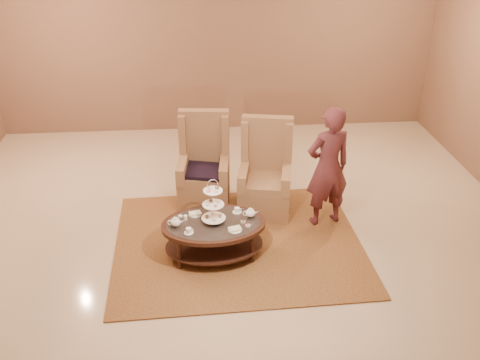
{
  "coord_description": "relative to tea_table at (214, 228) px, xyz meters",
  "views": [
    {
      "loc": [
        -0.36,
        -5.66,
        3.96
      ],
      "look_at": [
        0.12,
        0.2,
        0.85
      ],
      "focal_mm": 40.0,
      "sensor_mm": 36.0,
      "label": 1
    }
  ],
  "objects": [
    {
      "name": "tea_table",
      "position": [
        0.0,
        0.0,
        0.0
      ],
      "size": [
        1.33,
        0.96,
        1.07
      ],
      "rotation": [
        0.0,
        0.0,
        0.07
      ],
      "color": "black",
      "rests_on": "ground"
    },
    {
      "name": "ground",
      "position": [
        0.23,
        0.17,
        -0.39
      ],
      "size": [
        8.0,
        8.0,
        0.0
      ],
      "primitive_type": "plane",
      "color": "beige",
      "rests_on": "ground"
    },
    {
      "name": "rug",
      "position": [
        0.31,
        0.22,
        -0.38
      ],
      "size": [
        3.21,
        2.71,
        0.02
      ],
      "rotation": [
        0.0,
        0.0,
        0.03
      ],
      "color": "olive",
      "rests_on": "ground"
    },
    {
      "name": "wall_back",
      "position": [
        0.23,
        4.17,
        1.36
      ],
      "size": [
        8.0,
        0.04,
        3.5
      ],
      "primitive_type": "cube",
      "color": "#845F48",
      "rests_on": "ground"
    },
    {
      "name": "armchair_right",
      "position": [
        0.77,
        1.1,
        0.05
      ],
      "size": [
        0.84,
        0.86,
        1.32
      ],
      "rotation": [
        0.0,
        0.0,
        -0.19
      ],
      "color": "#9E704A",
      "rests_on": "ground"
    },
    {
      "name": "person",
      "position": [
        1.53,
        0.63,
        0.45
      ],
      "size": [
        0.69,
        0.54,
        1.68
      ],
      "rotation": [
        0.0,
        0.0,
        3.39
      ],
      "color": "#59262B",
      "rests_on": "ground"
    },
    {
      "name": "armchair_left",
      "position": [
        -0.08,
        1.4,
        0.06
      ],
      "size": [
        0.78,
        0.81,
        1.32
      ],
      "rotation": [
        0.0,
        0.0,
        -0.1
      ],
      "color": "#9E704A",
      "rests_on": "ground"
    },
    {
      "name": "ceiling",
      "position": [
        0.23,
        0.17,
        -0.39
      ],
      "size": [
        8.0,
        8.0,
        0.02
      ],
      "primitive_type": "cube",
      "color": "beige",
      "rests_on": "ground"
    }
  ]
}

